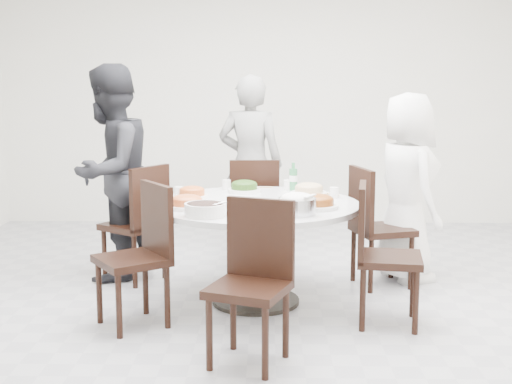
{
  "coord_description": "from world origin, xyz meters",
  "views": [
    {
      "loc": [
        -0.04,
        -4.91,
        1.68
      ],
      "look_at": [
        -0.14,
        0.2,
        0.82
      ],
      "focal_mm": 50.0,
      "sensor_mm": 36.0,
      "label": 1
    }
  ],
  "objects_px": {
    "chair_ne": "(383,227)",
    "chair_se": "(390,255)",
    "chair_sw": "(132,257)",
    "diner_left": "(110,173)",
    "chair_s": "(248,285)",
    "rice_bowl": "(297,206)",
    "chair_n": "(254,211)",
    "diner_right": "(407,187)",
    "chair_nw": "(134,223)",
    "beverage_bottle": "(293,177)",
    "diner_middle": "(250,165)",
    "dining_table": "(256,253)",
    "soup_bowl": "(205,210)"
  },
  "relations": [
    {
      "from": "chair_nw",
      "to": "diner_middle",
      "type": "height_order",
      "value": "diner_middle"
    },
    {
      "from": "chair_n",
      "to": "diner_middle",
      "type": "height_order",
      "value": "diner_middle"
    },
    {
      "from": "rice_bowl",
      "to": "diner_middle",
      "type": "bearing_deg",
      "value": 100.57
    },
    {
      "from": "dining_table",
      "to": "chair_s",
      "type": "bearing_deg",
      "value": -91.2
    },
    {
      "from": "diner_right",
      "to": "beverage_bottle",
      "type": "height_order",
      "value": "diner_right"
    },
    {
      "from": "diner_left",
      "to": "soup_bowl",
      "type": "bearing_deg",
      "value": 56.42
    },
    {
      "from": "chair_nw",
      "to": "diner_left",
      "type": "distance_m",
      "value": 0.45
    },
    {
      "from": "soup_bowl",
      "to": "chair_s",
      "type": "bearing_deg",
      "value": -64.68
    },
    {
      "from": "diner_right",
      "to": "rice_bowl",
      "type": "xyz_separation_m",
      "value": [
        -0.92,
        -1.05,
        0.04
      ]
    },
    {
      "from": "diner_right",
      "to": "rice_bowl",
      "type": "distance_m",
      "value": 1.4
    },
    {
      "from": "chair_ne",
      "to": "soup_bowl",
      "type": "relative_size",
      "value": 3.49
    },
    {
      "from": "beverage_bottle",
      "to": "diner_left",
      "type": "bearing_deg",
      "value": 176.16
    },
    {
      "from": "dining_table",
      "to": "chair_s",
      "type": "xyz_separation_m",
      "value": [
        -0.02,
        -1.12,
        0.1
      ]
    },
    {
      "from": "chair_nw",
      "to": "soup_bowl",
      "type": "bearing_deg",
      "value": 66.74
    },
    {
      "from": "diner_middle",
      "to": "chair_s",
      "type": "bearing_deg",
      "value": 102.18
    },
    {
      "from": "chair_ne",
      "to": "chair_nw",
      "type": "height_order",
      "value": "same"
    },
    {
      "from": "diner_middle",
      "to": "rice_bowl",
      "type": "relative_size",
      "value": 6.57
    },
    {
      "from": "chair_s",
      "to": "soup_bowl",
      "type": "bearing_deg",
      "value": 136.03
    },
    {
      "from": "chair_sw",
      "to": "diner_left",
      "type": "xyz_separation_m",
      "value": [
        -0.38,
        1.14,
        0.4
      ]
    },
    {
      "from": "chair_n",
      "to": "chair_sw",
      "type": "xyz_separation_m",
      "value": [
        -0.78,
        -1.57,
        0.0
      ]
    },
    {
      "from": "rice_bowl",
      "to": "chair_s",
      "type": "bearing_deg",
      "value": -113.39
    },
    {
      "from": "chair_ne",
      "to": "chair_nw",
      "type": "relative_size",
      "value": 1.0
    },
    {
      "from": "diner_left",
      "to": "chair_se",
      "type": "bearing_deg",
      "value": 81.51
    },
    {
      "from": "dining_table",
      "to": "beverage_bottle",
      "type": "relative_size",
      "value": 6.74
    },
    {
      "from": "diner_left",
      "to": "beverage_bottle",
      "type": "height_order",
      "value": "diner_left"
    },
    {
      "from": "chair_se",
      "to": "soup_bowl",
      "type": "xyz_separation_m",
      "value": [
        -1.22,
        -0.05,
        0.32
      ]
    },
    {
      "from": "chair_nw",
      "to": "beverage_bottle",
      "type": "bearing_deg",
      "value": 122.91
    },
    {
      "from": "chair_sw",
      "to": "rice_bowl",
      "type": "relative_size",
      "value": 3.75
    },
    {
      "from": "diner_left",
      "to": "soup_bowl",
      "type": "height_order",
      "value": "diner_left"
    },
    {
      "from": "dining_table",
      "to": "diner_middle",
      "type": "height_order",
      "value": "diner_middle"
    },
    {
      "from": "chair_n",
      "to": "diner_right",
      "type": "relative_size",
      "value": 0.62
    },
    {
      "from": "chair_n",
      "to": "chair_nw",
      "type": "xyz_separation_m",
      "value": [
        -0.97,
        -0.5,
        0.0
      ]
    },
    {
      "from": "chair_s",
      "to": "soup_bowl",
      "type": "xyz_separation_m",
      "value": [
        -0.3,
        0.63,
        0.32
      ]
    },
    {
      "from": "diner_right",
      "to": "chair_sw",
      "type": "bearing_deg",
      "value": 100.79
    },
    {
      "from": "chair_n",
      "to": "soup_bowl",
      "type": "xyz_separation_m",
      "value": [
        -0.29,
        -1.56,
        0.32
      ]
    },
    {
      "from": "dining_table",
      "to": "chair_sw",
      "type": "xyz_separation_m",
      "value": [
        -0.81,
        -0.5,
        0.1
      ]
    },
    {
      "from": "chair_n",
      "to": "diner_middle",
      "type": "bearing_deg",
      "value": -87.24
    },
    {
      "from": "rice_bowl",
      "to": "soup_bowl",
      "type": "distance_m",
      "value": 0.61
    },
    {
      "from": "chair_se",
      "to": "chair_nw",
      "type": "bearing_deg",
      "value": 70.35
    },
    {
      "from": "chair_ne",
      "to": "soup_bowl",
      "type": "xyz_separation_m",
      "value": [
        -1.32,
        -0.94,
        0.32
      ]
    },
    {
      "from": "chair_ne",
      "to": "diner_middle",
      "type": "bearing_deg",
      "value": 29.12
    },
    {
      "from": "chair_ne",
      "to": "chair_se",
      "type": "distance_m",
      "value": 0.9
    },
    {
      "from": "rice_bowl",
      "to": "beverage_bottle",
      "type": "bearing_deg",
      "value": 89.59
    },
    {
      "from": "rice_bowl",
      "to": "beverage_bottle",
      "type": "distance_m",
      "value": 0.97
    },
    {
      "from": "chair_n",
      "to": "diner_left",
      "type": "bearing_deg",
      "value": 17.54
    },
    {
      "from": "rice_bowl",
      "to": "beverage_bottle",
      "type": "height_order",
      "value": "beverage_bottle"
    },
    {
      "from": "chair_n",
      "to": "diner_right",
      "type": "xyz_separation_m",
      "value": [
        1.24,
        -0.44,
        0.29
      ]
    },
    {
      "from": "chair_ne",
      "to": "chair_s",
      "type": "relative_size",
      "value": 1.0
    },
    {
      "from": "chair_ne",
      "to": "diner_left",
      "type": "bearing_deg",
      "value": 68.53
    },
    {
      "from": "chair_nw",
      "to": "diner_right",
      "type": "xyz_separation_m",
      "value": [
        2.21,
        0.06,
        0.29
      ]
    }
  ]
}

